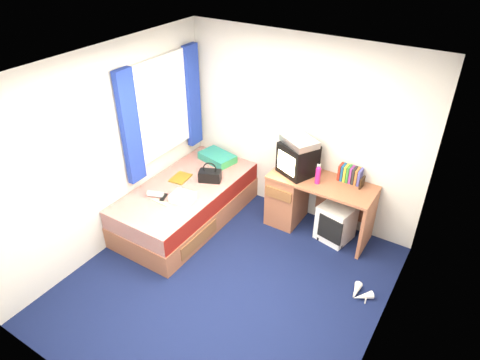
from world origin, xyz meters
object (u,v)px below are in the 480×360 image
Objects in this scene: bed at (187,203)px; colour_swatch_fan at (161,202)px; vcr at (300,141)px; handbag at (210,175)px; desk at (300,197)px; storage_cube at (336,222)px; remote_control at (163,197)px; crt_tv at (298,159)px; towel at (183,197)px; pink_water_bottle at (318,176)px; water_bottle at (156,194)px; pillow at (217,157)px; white_heels at (360,294)px; picture_frame at (362,183)px; magazine at (181,178)px; aerosol_can at (318,170)px.

colour_swatch_fan reaches higher than bed.
vcr reaches higher than colour_swatch_fan.
desk is at bearing -1.13° from handbag.
remote_control is (-1.86, -1.07, 0.31)m from storage_cube.
crt_tv is 1.49m from towel.
pink_water_bottle reaches higher than colour_swatch_fan.
water_bottle is at bearing 154.52° from colour_swatch_fan.
towel is at bearing 41.94° from colour_swatch_fan.
pillow is 2.64m from white_heels.
water_bottle is (-0.34, -0.11, -0.01)m from towel.
crt_tv reaches higher than picture_frame.
bed is 1.54× the size of desk.
vcr is (-0.08, 0.00, 0.79)m from desk.
picture_frame is 2.31m from magazine.
storage_cube is at bearing 19.31° from crt_tv.
bed is 1.49m from desk.
magazine reaches higher than white_heels.
handbag is at bearing -157.22° from aerosol_can.
pink_water_bottle is 1.80m from magazine.
picture_frame is (0.20, 0.14, 0.58)m from storage_cube.
aerosol_can is 1.13× the size of remote_control.
remote_control is 0.61× the size of white_heels.
crt_tv is 1.58× the size of handbag.
picture_frame reaches higher than white_heels.
pillow reaches higher than remote_control.
pink_water_bottle is at bearing 13.13° from remote_control.
pink_water_bottle reaches higher than magazine.
storage_cube is at bearing 30.97° from towel.
towel reaches higher than remote_control.
towel reaches higher than white_heels.
magazine is at bearing -125.41° from vcr.
towel is (0.21, -1.03, -0.01)m from pillow.
aerosol_can is at bearing 28.78° from bed.
aerosol_can is at bearing 37.57° from crt_tv.
towel is (-0.01, -0.55, -0.03)m from handbag.
handbag is 1.63× the size of water_bottle.
picture_frame reaches higher than desk.
handbag is 1.16× the size of magazine.
handbag is at bearing 88.51° from towel.
aerosol_can is 0.67× the size of towel.
pillow reaches higher than storage_cube.
handbag reaches higher than desk.
desk is 1.84m from water_bottle.
storage_cube is (0.52, -0.04, -0.17)m from desk.
magazine is (-1.38, -0.64, -0.64)m from vcr.
vcr is 0.47m from pink_water_bottle.
remote_control is (0.10, 0.02, -0.03)m from water_bottle.
pink_water_bottle is (1.52, 0.66, 0.58)m from bed.
vcr reaches higher than bed.
pink_water_bottle is 1.90m from remote_control.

